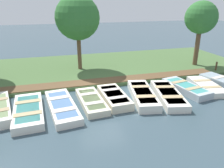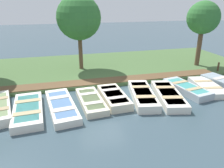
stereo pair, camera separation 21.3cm
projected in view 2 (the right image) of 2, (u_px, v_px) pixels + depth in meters
name	position (u px, v px, depth m)	size (l,w,h in m)	color
ground_plane	(101.00, 95.00, 11.89)	(80.00, 80.00, 0.00)	#384C56
shore_bank	(87.00, 68.00, 16.36)	(8.00, 24.00, 0.21)	#476638
dock_walkway	(96.00, 83.00, 13.27)	(1.04, 16.04, 0.25)	brown
rowboat_2	(28.00, 110.00, 9.88)	(3.40, 1.44, 0.38)	silver
rowboat_3	(62.00, 106.00, 10.29)	(3.68, 1.56, 0.35)	silver
rowboat_4	(91.00, 101.00, 10.82)	(3.03, 1.23, 0.34)	beige
rowboat_5	(114.00, 97.00, 11.14)	(2.79, 1.19, 0.44)	beige
rowboat_6	(143.00, 95.00, 11.38)	(3.58, 1.70, 0.43)	silver
rowboat_7	(168.00, 95.00, 11.43)	(3.68, 1.85, 0.39)	silver
rowboat_8	(186.00, 88.00, 12.25)	(3.09, 1.57, 0.41)	#B2BCC1
rowboat_9	(207.00, 87.00, 12.57)	(2.95, 1.54, 0.35)	silver
mooring_post_far	(218.00, 68.00, 15.22)	(0.13, 0.13, 0.83)	brown
park_tree_left	(79.00, 18.00, 14.58)	(2.98, 2.98, 5.24)	brown
park_tree_center	(203.00, 18.00, 15.46)	(2.30, 2.30, 4.84)	brown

